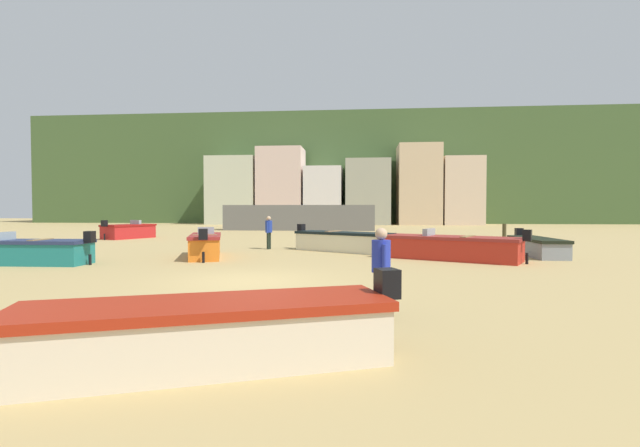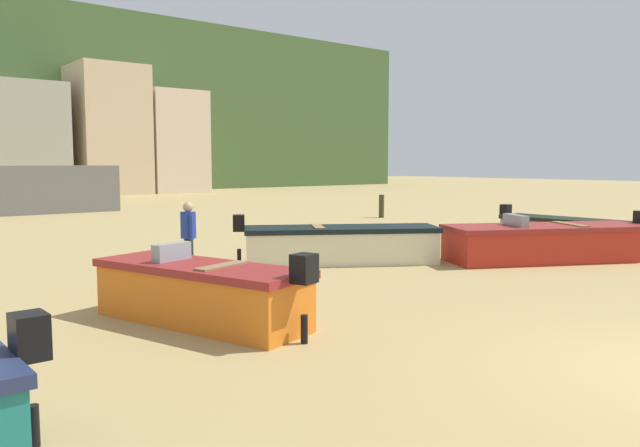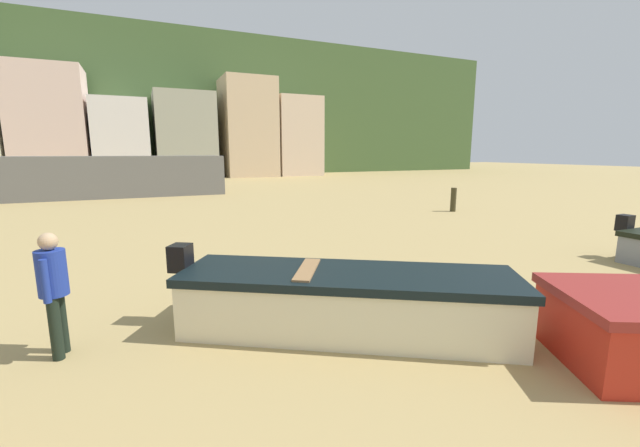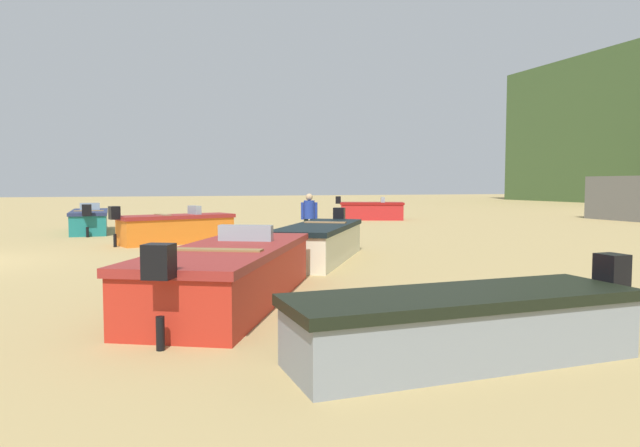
# 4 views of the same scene
# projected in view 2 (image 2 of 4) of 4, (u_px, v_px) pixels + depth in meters

# --- Properties ---
(townhouse_centre) EXTENTS (5.62, 6.68, 8.31)m
(townhouse_centre) POSITION_uv_depth(u_px,v_px,m) (19.00, 140.00, 45.83)
(townhouse_centre) COLOR #9F9E88
(townhouse_centre) RESTS_ON ground
(townhouse_right) EXTENTS (5.28, 5.46, 10.13)m
(townhouse_right) POSITION_uv_depth(u_px,v_px,m) (108.00, 130.00, 49.28)
(townhouse_right) COLOR #D1B38B
(townhouse_right) RESTS_ON ground
(townhouse_far_right) EXTENTS (4.86, 5.20, 8.48)m
(townhouse_far_right) POSITION_uv_depth(u_px,v_px,m) (171.00, 142.00, 52.56)
(townhouse_far_right) COLOR beige
(townhouse_far_right) RESTS_ON ground
(boat_orange_0) EXTENTS (2.23, 3.99, 1.25)m
(boat_orange_0) POSITION_uv_depth(u_px,v_px,m) (201.00, 293.00, 9.56)
(boat_orange_0) COLOR orange
(boat_orange_0) RESTS_ON ground
(boat_red_1) EXTENTS (5.35, 3.86, 1.23)m
(boat_red_1) POSITION_uv_depth(u_px,v_px,m) (547.00, 242.00, 15.70)
(boat_red_1) COLOR red
(boat_red_1) RESTS_ON ground
(boat_cream_2) EXTENTS (4.77, 3.67, 1.23)m
(boat_cream_2) POSITION_uv_depth(u_px,v_px,m) (340.00, 244.00, 15.35)
(boat_cream_2) COLOR beige
(boat_cream_2) RESTS_ON ground
(boat_grey_3) EXTENTS (1.26, 4.18, 1.08)m
(boat_grey_3) POSITION_uv_depth(u_px,v_px,m) (562.00, 229.00, 19.54)
(boat_grey_3) COLOR gray
(boat_grey_3) RESTS_ON ground
(mooring_post_near_water) EXTENTS (0.24, 0.24, 1.04)m
(mooring_post_near_water) POSITION_uv_depth(u_px,v_px,m) (381.00, 206.00, 28.17)
(mooring_post_near_water) COLOR #3D3720
(mooring_post_near_water) RESTS_ON ground
(beach_walker_distant) EXTENTS (0.39, 0.54, 1.62)m
(beach_walker_distant) POSITION_uv_depth(u_px,v_px,m) (188.00, 232.00, 13.70)
(beach_walker_distant) COLOR black
(beach_walker_distant) RESTS_ON ground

